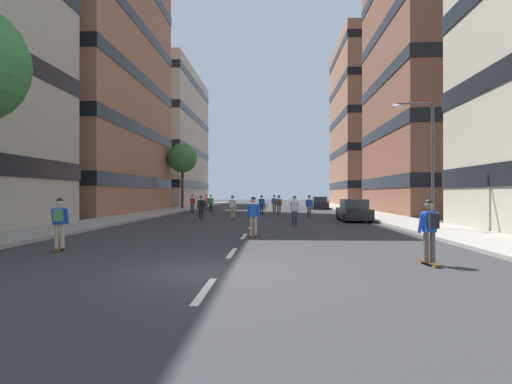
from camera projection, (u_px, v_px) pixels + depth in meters
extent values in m
plane|color=#333335|center=(260.00, 214.00, 37.75)|extent=(167.14, 167.14, 0.00)
cube|color=#9E9991|center=(167.00, 211.00, 41.69)|extent=(3.58, 76.61, 0.14)
cube|color=#9E9991|center=(358.00, 212.00, 40.77)|extent=(3.58, 76.61, 0.14)
cube|color=silver|center=(205.00, 290.00, 7.92)|extent=(0.16, 2.20, 0.01)
cube|color=silver|center=(232.00, 253.00, 12.92)|extent=(0.16, 2.20, 0.01)
cube|color=silver|center=(244.00, 236.00, 17.91)|extent=(0.16, 2.20, 0.01)
cube|color=silver|center=(251.00, 227.00, 22.91)|extent=(0.16, 2.20, 0.01)
cube|color=silver|center=(255.00, 221.00, 27.90)|extent=(0.16, 2.20, 0.01)
cube|color=silver|center=(258.00, 217.00, 32.90)|extent=(0.16, 2.20, 0.01)
cube|color=silver|center=(260.00, 214.00, 37.89)|extent=(0.16, 2.20, 0.01)
cube|color=silver|center=(262.00, 211.00, 42.89)|extent=(0.16, 2.20, 0.01)
cube|color=silver|center=(263.00, 209.00, 47.88)|extent=(0.16, 2.20, 0.01)
cube|color=silver|center=(264.00, 208.00, 52.87)|extent=(0.16, 2.20, 0.01)
cube|color=silver|center=(265.00, 207.00, 57.87)|extent=(0.16, 2.20, 0.01)
cube|color=silver|center=(266.00, 206.00, 62.86)|extent=(0.16, 2.20, 0.01)
cube|color=silver|center=(267.00, 205.00, 67.86)|extent=(0.16, 2.20, 0.01)
cube|color=#9E6B51|center=(82.00, 35.00, 39.92)|extent=(12.55, 20.90, 35.51)
cube|color=black|center=(81.00, 182.00, 39.88)|extent=(12.67, 21.02, 1.10)
cube|color=black|center=(82.00, 131.00, 39.89)|extent=(12.67, 21.02, 1.10)
cube|color=black|center=(82.00, 80.00, 39.91)|extent=(12.67, 21.02, 1.10)
cube|color=black|center=(82.00, 30.00, 39.92)|extent=(12.67, 21.02, 1.10)
cube|color=#BCB29E|center=(159.00, 139.00, 66.65)|extent=(12.55, 23.24, 21.92)
cube|color=black|center=(159.00, 185.00, 66.63)|extent=(12.67, 23.36, 1.10)
cube|color=black|center=(159.00, 152.00, 66.64)|extent=(12.67, 23.36, 1.10)
cube|color=black|center=(159.00, 119.00, 66.66)|extent=(12.67, 23.36, 1.10)
cube|color=black|center=(159.00, 87.00, 66.68)|extent=(12.67, 23.36, 1.10)
cube|color=brown|center=(447.00, 60.00, 38.23)|extent=(12.55, 16.63, 29.43)
cube|color=black|center=(448.00, 183.00, 38.19)|extent=(12.67, 16.75, 1.10)
cube|color=black|center=(448.00, 131.00, 38.21)|extent=(12.67, 16.75, 1.10)
cube|color=black|center=(448.00, 80.00, 38.23)|extent=(12.67, 16.75, 1.10)
cube|color=black|center=(447.00, 29.00, 38.24)|extent=(12.67, 16.75, 1.10)
cube|color=#9E6B51|center=(376.00, 123.00, 64.98)|extent=(12.55, 18.18, 26.59)
cube|color=black|center=(376.00, 186.00, 64.94)|extent=(12.67, 18.30, 1.10)
cube|color=black|center=(376.00, 153.00, 64.96)|extent=(12.67, 18.30, 1.10)
cube|color=black|center=(376.00, 120.00, 64.98)|extent=(12.67, 18.30, 1.10)
cube|color=black|center=(376.00, 87.00, 65.00)|extent=(12.67, 18.30, 1.10)
cube|color=black|center=(376.00, 55.00, 65.01)|extent=(12.67, 18.30, 1.10)
cube|color=black|center=(319.00, 205.00, 48.90)|extent=(1.80, 4.40, 0.70)
cube|color=#2D3338|center=(319.00, 199.00, 48.75)|extent=(1.60, 2.10, 0.64)
cylinder|color=black|center=(312.00, 206.00, 50.38)|extent=(0.22, 0.64, 0.64)
cylinder|color=black|center=(324.00, 206.00, 50.31)|extent=(0.22, 0.64, 0.64)
cylinder|color=black|center=(314.00, 207.00, 47.49)|extent=(0.22, 0.64, 0.64)
cylinder|color=black|center=(328.00, 207.00, 47.41)|extent=(0.22, 0.64, 0.64)
cube|color=black|center=(354.00, 214.00, 27.65)|extent=(1.80, 4.40, 0.70)
cube|color=#2D3338|center=(354.00, 204.00, 27.50)|extent=(1.60, 2.10, 0.64)
cylinder|color=black|center=(339.00, 215.00, 29.13)|extent=(0.22, 0.64, 0.64)
cylinder|color=black|center=(361.00, 215.00, 29.06)|extent=(0.22, 0.64, 0.64)
cylinder|color=black|center=(346.00, 218.00, 26.23)|extent=(0.22, 0.64, 0.64)
cylinder|color=black|center=(370.00, 218.00, 26.16)|extent=(0.22, 0.64, 0.64)
cylinder|color=#4C3823|center=(182.00, 188.00, 48.48)|extent=(0.36, 0.36, 4.84)
sphere|color=#387A3D|center=(182.00, 158.00, 48.49)|extent=(3.53, 3.53, 3.53)
cylinder|color=#3F3F44|center=(433.00, 165.00, 20.46)|extent=(0.16, 0.16, 6.50)
cylinder|color=#3F3F44|center=(415.00, 103.00, 20.51)|extent=(1.80, 0.10, 0.10)
ellipsoid|color=silver|center=(397.00, 106.00, 20.55)|extent=(0.50, 0.30, 0.24)
cube|color=brown|center=(60.00, 248.00, 13.41)|extent=(0.39, 0.92, 0.02)
cylinder|color=#D8BF4C|center=(62.00, 248.00, 13.72)|extent=(0.19, 0.11, 0.07)
cylinder|color=#D8BF4C|center=(57.00, 251.00, 13.09)|extent=(0.19, 0.11, 0.07)
cylinder|color=tan|center=(57.00, 236.00, 13.39)|extent=(0.17, 0.17, 0.80)
cylinder|color=tan|center=(62.00, 236.00, 13.42)|extent=(0.17, 0.17, 0.80)
cube|color=blue|center=(60.00, 216.00, 13.41)|extent=(0.36, 0.27, 0.55)
cylinder|color=blue|center=(53.00, 217.00, 13.42)|extent=(0.14, 0.24, 0.55)
cylinder|color=blue|center=(67.00, 217.00, 13.50)|extent=(0.14, 0.24, 0.55)
sphere|color=beige|center=(60.00, 202.00, 13.43)|extent=(0.22, 0.22, 0.22)
sphere|color=black|center=(60.00, 201.00, 13.43)|extent=(0.21, 0.21, 0.21)
cube|color=#4C8C4C|center=(58.00, 215.00, 13.23)|extent=(0.29, 0.21, 0.40)
cube|color=brown|center=(192.00, 212.00, 39.06)|extent=(0.34, 0.92, 0.02)
cylinder|color=#D8BF4C|center=(193.00, 213.00, 39.37)|extent=(0.19, 0.10, 0.07)
cylinder|color=#D8BF4C|center=(191.00, 213.00, 38.74)|extent=(0.19, 0.10, 0.07)
cylinder|color=#2D334C|center=(191.00, 208.00, 39.08)|extent=(0.16, 0.16, 0.80)
cylinder|color=#2D334C|center=(193.00, 208.00, 39.04)|extent=(0.16, 0.16, 0.80)
cube|color=red|center=(192.00, 201.00, 39.06)|extent=(0.35, 0.25, 0.55)
cylinder|color=red|center=(190.00, 201.00, 39.15)|extent=(0.12, 0.24, 0.55)
cylinder|color=red|center=(195.00, 201.00, 39.06)|extent=(0.12, 0.24, 0.55)
sphere|color=beige|center=(192.00, 196.00, 39.08)|extent=(0.22, 0.22, 0.22)
sphere|color=black|center=(192.00, 196.00, 39.08)|extent=(0.21, 0.21, 0.21)
cube|color=brown|center=(274.00, 212.00, 40.37)|extent=(0.29, 0.92, 0.02)
cylinder|color=#D8BF4C|center=(274.00, 212.00, 40.69)|extent=(0.19, 0.09, 0.07)
cylinder|color=#D8BF4C|center=(275.00, 212.00, 40.05)|extent=(0.19, 0.09, 0.07)
cylinder|color=#594C47|center=(273.00, 207.00, 40.37)|extent=(0.15, 0.15, 0.80)
cylinder|color=#594C47|center=(275.00, 207.00, 40.38)|extent=(0.15, 0.15, 0.80)
cube|color=blue|center=(274.00, 201.00, 40.38)|extent=(0.34, 0.23, 0.55)
cylinder|color=blue|center=(272.00, 201.00, 40.42)|extent=(0.11, 0.24, 0.55)
cylinder|color=blue|center=(276.00, 201.00, 40.44)|extent=(0.11, 0.24, 0.55)
sphere|color=tan|center=(274.00, 196.00, 40.40)|extent=(0.22, 0.22, 0.22)
sphere|color=black|center=(274.00, 196.00, 40.40)|extent=(0.21, 0.21, 0.21)
cube|color=#3F72BF|center=(274.00, 201.00, 40.20)|extent=(0.28, 0.19, 0.40)
cube|color=brown|center=(429.00, 262.00, 10.68)|extent=(0.37, 0.92, 0.02)
cylinder|color=#D8BF4C|center=(423.00, 262.00, 10.99)|extent=(0.19, 0.10, 0.07)
cylinder|color=#D8BF4C|center=(437.00, 266.00, 10.36)|extent=(0.19, 0.10, 0.07)
cylinder|color=#594C47|center=(426.00, 247.00, 10.66)|extent=(0.16, 0.16, 0.80)
cylinder|color=#594C47|center=(432.00, 247.00, 10.69)|extent=(0.16, 0.16, 0.80)
cube|color=blue|center=(429.00, 222.00, 10.68)|extent=(0.35, 0.26, 0.55)
cylinder|color=blue|center=(421.00, 223.00, 10.70)|extent=(0.13, 0.24, 0.55)
cylinder|color=blue|center=(436.00, 222.00, 10.76)|extent=(0.13, 0.24, 0.55)
sphere|color=#997051|center=(429.00, 205.00, 10.70)|extent=(0.22, 0.22, 0.22)
sphere|color=black|center=(429.00, 203.00, 10.70)|extent=(0.21, 0.21, 0.21)
cube|color=black|center=(433.00, 221.00, 10.50)|extent=(0.29, 0.21, 0.40)
cube|color=brown|center=(309.00, 217.00, 31.55)|extent=(0.35, 0.92, 0.02)
cylinder|color=#D8BF4C|center=(310.00, 217.00, 31.87)|extent=(0.19, 0.10, 0.07)
cylinder|color=#D8BF4C|center=(309.00, 218.00, 31.24)|extent=(0.19, 0.10, 0.07)
cylinder|color=#594C47|center=(308.00, 211.00, 31.58)|extent=(0.16, 0.16, 0.80)
cylinder|color=#594C47|center=(310.00, 211.00, 31.54)|extent=(0.16, 0.16, 0.80)
cube|color=blue|center=(309.00, 203.00, 31.56)|extent=(0.35, 0.25, 0.55)
cylinder|color=blue|center=(306.00, 203.00, 31.66)|extent=(0.13, 0.24, 0.55)
cylinder|color=blue|center=(312.00, 203.00, 31.56)|extent=(0.13, 0.24, 0.55)
sphere|color=tan|center=(309.00, 197.00, 31.58)|extent=(0.22, 0.22, 0.22)
sphere|color=black|center=(309.00, 197.00, 31.58)|extent=(0.21, 0.21, 0.21)
cube|color=brown|center=(211.00, 211.00, 40.77)|extent=(0.30, 0.92, 0.02)
cylinder|color=#D8BF4C|center=(211.00, 212.00, 41.09)|extent=(0.19, 0.09, 0.07)
cylinder|color=#D8BF4C|center=(211.00, 212.00, 40.45)|extent=(0.19, 0.09, 0.07)
cylinder|color=black|center=(210.00, 207.00, 40.76)|extent=(0.16, 0.16, 0.80)
cylinder|color=black|center=(212.00, 207.00, 40.78)|extent=(0.16, 0.16, 0.80)
cube|color=green|center=(211.00, 201.00, 40.77)|extent=(0.34, 0.24, 0.55)
cylinder|color=green|center=(209.00, 201.00, 40.81)|extent=(0.12, 0.24, 0.55)
cylinder|color=green|center=(213.00, 201.00, 40.84)|extent=(0.12, 0.24, 0.55)
sphere|color=beige|center=(211.00, 196.00, 40.79)|extent=(0.22, 0.22, 0.22)
sphere|color=black|center=(211.00, 196.00, 40.79)|extent=(0.21, 0.21, 0.21)
cube|color=#4C8C4C|center=(211.00, 200.00, 40.59)|extent=(0.28, 0.19, 0.40)
cube|color=brown|center=(201.00, 219.00, 28.79)|extent=(0.41, 0.92, 0.02)
cylinder|color=#D8BF4C|center=(201.00, 219.00, 29.10)|extent=(0.19, 0.11, 0.07)
cylinder|color=#D8BF4C|center=(201.00, 220.00, 28.47)|extent=(0.19, 0.11, 0.07)
cylinder|color=black|center=(200.00, 213.00, 28.77)|extent=(0.17, 0.17, 0.80)
cylinder|color=black|center=(202.00, 213.00, 28.81)|extent=(0.17, 0.17, 0.80)
cube|color=black|center=(201.00, 204.00, 28.79)|extent=(0.36, 0.27, 0.55)
cylinder|color=black|center=(198.00, 204.00, 28.80)|extent=(0.14, 0.24, 0.55)
cylinder|color=black|center=(204.00, 204.00, 28.88)|extent=(0.14, 0.24, 0.55)
sphere|color=tan|center=(201.00, 198.00, 28.81)|extent=(0.22, 0.22, 0.22)
sphere|color=black|center=(201.00, 197.00, 28.81)|extent=(0.21, 0.21, 0.21)
cube|color=brown|center=(262.00, 214.00, 35.34)|extent=(0.41, 0.92, 0.02)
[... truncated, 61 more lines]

